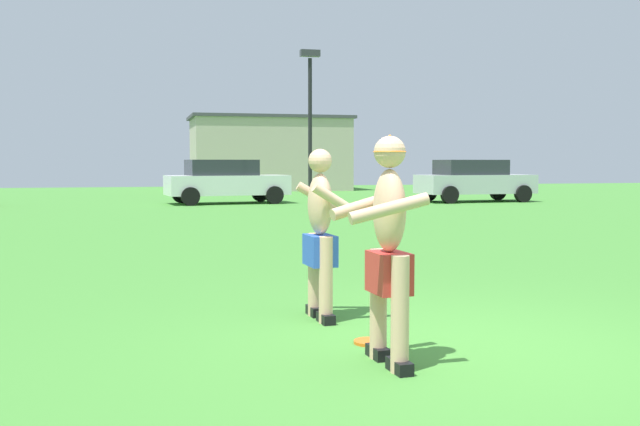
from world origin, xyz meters
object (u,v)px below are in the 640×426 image
at_px(car_white_near_post, 226,181).
at_px(car_silver_far_end, 474,180).
at_px(player_in_blue, 321,231).
at_px(frisbee, 370,342).
at_px(player_with_cap, 388,240).
at_px(lamp_post, 310,110).

height_order(car_white_near_post, car_silver_far_end, same).
distance_m(player_in_blue, car_silver_far_end, 21.42).
height_order(player_in_blue, frisbee, player_in_blue).
xyz_separation_m(player_with_cap, lamp_post, (3.42, 16.84, 2.15)).
distance_m(player_with_cap, car_white_near_post, 21.33).
xyz_separation_m(player_in_blue, lamp_post, (3.51, 15.20, 2.23)).
height_order(player_with_cap, player_in_blue, player_with_cap).
bearing_deg(car_silver_far_end, player_with_cap, -117.62).
distance_m(car_silver_far_end, lamp_post, 8.23).
height_order(player_with_cap, car_silver_far_end, player_with_cap).
bearing_deg(player_with_cap, player_in_blue, 93.15).
height_order(frisbee, car_silver_far_end, car_silver_far_end).
relative_size(player_with_cap, player_in_blue, 1.05).
distance_m(frisbee, car_silver_far_end, 22.23).
height_order(player_with_cap, frisbee, player_with_cap).
distance_m(player_in_blue, lamp_post, 15.75).
distance_m(player_with_cap, car_silver_far_end, 22.81).
bearing_deg(player_with_cap, car_silver_far_end, 62.38).
relative_size(frisbee, car_silver_far_end, 0.06).
bearing_deg(car_silver_far_end, player_in_blue, -119.87).
distance_m(car_white_near_post, car_silver_far_end, 9.30).
relative_size(player_with_cap, lamp_post, 0.34).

